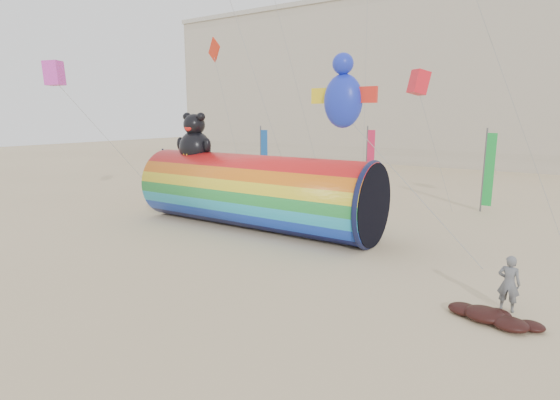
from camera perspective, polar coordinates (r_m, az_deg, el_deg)
The scene contains 7 objects.
ground at distance 18.34m, azimuth -3.92°, elevation -7.97°, with size 160.00×160.00×0.00m, color #CCB58C.
hotel_building at distance 63.98m, azimuth 13.07°, elevation 14.65°, with size 60.40×15.40×20.60m.
windsock_assembly at distance 23.27m, azimuth -3.36°, elevation 1.35°, with size 13.47×4.10×6.21m.
kite_handler at distance 15.33m, azimuth 27.72°, elevation -9.62°, with size 0.65×0.43×1.78m, color slate.
fabric_bundle at distance 14.59m, azimuth 25.96°, elevation -13.53°, with size 2.62×1.35×0.41m.
festival_banners at distance 31.14m, azimuth 11.28°, elevation 4.69°, with size 15.37×4.46×5.20m.
beachgoers at distance 10.87m, azimuth 11.78°, elevation -17.19°, with size 76.28×54.28×1.85m.
Camera 1 is at (10.55, -13.77, 5.96)m, focal length 28.00 mm.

